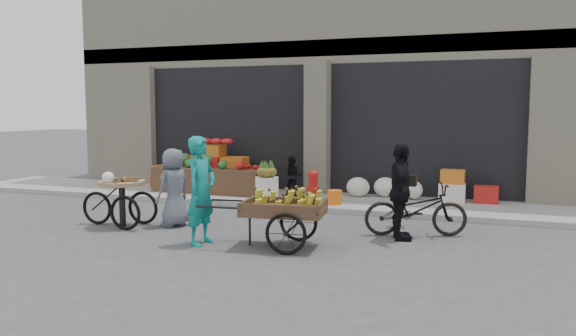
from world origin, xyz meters
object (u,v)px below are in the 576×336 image
(seated_person, at_px, (293,176))
(vendor_grey, at_px, (174,188))
(banana_cart, at_px, (281,206))
(vendor_woman, at_px, (201,191))
(pineapple_bin, at_px, (267,188))
(orange_bucket, at_px, (335,197))
(fire_hydrant, at_px, (313,185))
(cyclist, at_px, (400,192))
(bicycle, at_px, (416,209))
(tricycle_cart, at_px, (122,196))

(seated_person, distance_m, vendor_grey, 3.53)
(banana_cart, distance_m, vendor_woman, 1.29)
(pineapple_bin, relative_size, seated_person, 0.56)
(pineapple_bin, height_order, orange_bucket, pineapple_bin)
(fire_hydrant, height_order, cyclist, cyclist)
(pineapple_bin, bearing_deg, fire_hydrant, -2.60)
(orange_bucket, bearing_deg, banana_cart, -88.53)
(banana_cart, height_order, vendor_grey, vendor_grey)
(cyclist, bearing_deg, bicycle, -44.16)
(seated_person, relative_size, vendor_woman, 0.54)
(fire_hydrant, xyz_separation_m, vendor_grey, (-1.80, -2.70, 0.21))
(vendor_grey, bearing_deg, bicycle, 117.65)
(orange_bucket, height_order, tricycle_cart, tricycle_cart)
(orange_bucket, distance_m, tricycle_cart, 4.38)
(tricycle_cart, relative_size, cyclist, 0.90)
(cyclist, bearing_deg, banana_cart, 106.81)
(orange_bucket, xyz_separation_m, banana_cart, (0.09, -3.44, 0.37))
(fire_hydrant, bearing_deg, banana_cart, -80.43)
(banana_cart, height_order, vendor_woman, vendor_woman)
(pineapple_bin, height_order, vendor_woman, vendor_woman)
(vendor_grey, bearing_deg, pineapple_bin, -176.61)
(vendor_woman, bearing_deg, orange_bucket, -11.13)
(fire_hydrant, relative_size, seated_person, 0.76)
(tricycle_cart, distance_m, vendor_grey, 0.96)
(pineapple_bin, xyz_separation_m, bicycle, (3.54, -2.01, 0.08))
(tricycle_cart, bearing_deg, vendor_grey, 19.13)
(seated_person, xyz_separation_m, tricycle_cart, (-1.99, -3.69, -0.02))
(banana_cart, relative_size, bicycle, 1.29)
(vendor_woman, xyz_separation_m, bicycle, (3.10, 1.78, -0.41))
(bicycle, bearing_deg, tricycle_cart, 84.28)
(banana_cart, relative_size, tricycle_cart, 1.54)
(orange_bucket, height_order, vendor_woman, vendor_woman)
(pineapple_bin, height_order, bicycle, bicycle)
(banana_cart, bearing_deg, vendor_grey, 154.57)
(fire_hydrant, distance_m, banana_cart, 3.54)
(pineapple_bin, bearing_deg, tricycle_cart, -117.26)
(orange_bucket, height_order, seated_person, seated_person)
(fire_hydrant, distance_m, bicycle, 3.13)
(fire_hydrant, bearing_deg, seated_person, 137.12)
(pineapple_bin, xyz_separation_m, seated_person, (0.40, 0.60, 0.21))
(pineapple_bin, xyz_separation_m, tricycle_cart, (-1.59, -3.09, 0.20))
(orange_bucket, xyz_separation_m, tricycle_cart, (-3.19, -2.99, 0.30))
(fire_hydrant, relative_size, vendor_woman, 0.41)
(tricycle_cart, bearing_deg, fire_hydrant, 46.50)
(vendor_woman, relative_size, tricycle_cart, 1.20)
(seated_person, distance_m, vendor_woman, 4.40)
(seated_person, height_order, vendor_woman, vendor_woman)
(tricycle_cart, bearing_deg, bicycle, 9.91)
(fire_hydrant, distance_m, seated_person, 0.96)
(seated_person, height_order, banana_cart, seated_person)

